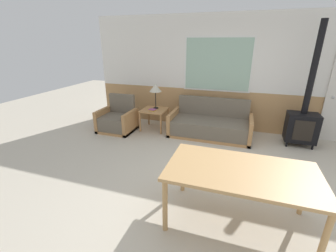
{
  "coord_description": "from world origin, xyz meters",
  "views": [
    {
      "loc": [
        0.16,
        -2.96,
        2.09
      ],
      "look_at": [
        -1.15,
        0.98,
        0.52
      ],
      "focal_mm": 24.0,
      "sensor_mm": 36.0,
      "label": 1
    }
  ],
  "objects": [
    {
      "name": "side_table",
      "position": [
        -1.84,
        1.98,
        0.44
      ],
      "size": [
        0.6,
        0.6,
        0.51
      ],
      "color": "#B27F4C",
      "rests_on": "ground_plane"
    },
    {
      "name": "table_lamp",
      "position": [
        -1.84,
        2.08,
        1.02
      ],
      "size": [
        0.3,
        0.3,
        0.61
      ],
      "color": "black",
      "rests_on": "side_table"
    },
    {
      "name": "armchair",
      "position": [
        -2.68,
        1.61,
        0.25
      ],
      "size": [
        0.83,
        0.73,
        0.86
      ],
      "rotation": [
        0.0,
        0.0,
        0.1
      ],
      "color": "#B27F4C",
      "rests_on": "ground_plane"
    },
    {
      "name": "dining_table",
      "position": [
        0.26,
        -0.62,
        0.66
      ],
      "size": [
        1.68,
        0.92,
        0.73
      ],
      "color": "tan",
      "rests_on": "ground_plane"
    },
    {
      "name": "wood_stove",
      "position": [
        1.43,
        2.08,
        0.58
      ],
      "size": [
        0.6,
        0.41,
        2.48
      ],
      "color": "black",
      "rests_on": "ground_plane"
    },
    {
      "name": "couch",
      "position": [
        -0.46,
        2.0,
        0.24
      ],
      "size": [
        1.85,
        0.86,
        0.83
      ],
      "color": "#B27F4C",
      "rests_on": "ground_plane"
    },
    {
      "name": "ground_plane",
      "position": [
        0.0,
        0.0,
        0.0
      ],
      "size": [
        16.0,
        16.0,
        0.0
      ],
      "primitive_type": "plane",
      "color": "beige"
    },
    {
      "name": "wall_back",
      "position": [
        -0.02,
        2.63,
        1.36
      ],
      "size": [
        7.2,
        0.09,
        2.7
      ],
      "color": "tan",
      "rests_on": "ground_plane"
    },
    {
      "name": "book_stack",
      "position": [
        -1.85,
        1.88,
        0.53
      ],
      "size": [
        0.17,
        0.15,
        0.04
      ],
      "color": "gold",
      "rests_on": "side_table"
    }
  ]
}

